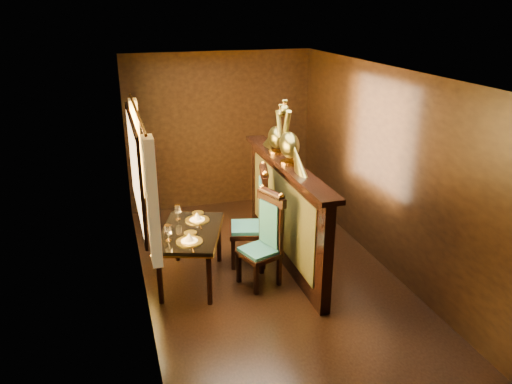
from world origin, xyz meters
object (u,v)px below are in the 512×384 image
at_px(chair_left, 266,235).
at_px(chair_right, 257,213).
at_px(dining_table, 190,236).
at_px(peacock_left, 290,134).
at_px(peacock_right, 276,128).

height_order(chair_left, chair_right, chair_right).
height_order(dining_table, peacock_left, peacock_left).
height_order(dining_table, chair_left, chair_left).
bearing_deg(chair_right, dining_table, -152.03).
xyz_separation_m(chair_right, peacock_right, (0.35, 0.32, 1.01)).
relative_size(peacock_left, peacock_right, 1.12).
xyz_separation_m(chair_right, peacock_left, (0.35, -0.15, 1.05)).
bearing_deg(chair_left, peacock_right, 43.86).
bearing_deg(dining_table, peacock_right, 42.52).
bearing_deg(peacock_left, peacock_right, 90.00).
bearing_deg(chair_left, dining_table, 142.24).
xyz_separation_m(dining_table, chair_left, (0.86, -0.27, 0.01)).
relative_size(chair_left, peacock_left, 1.58).
bearing_deg(chair_right, peacock_left, -8.81).
relative_size(dining_table, peacock_right, 1.94).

